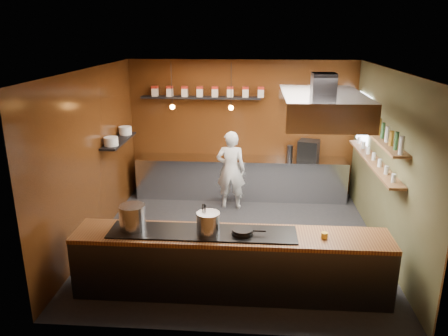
# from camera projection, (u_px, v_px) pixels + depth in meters

# --- Properties ---
(floor) EXTENTS (5.00, 5.00, 0.00)m
(floor) POSITION_uv_depth(u_px,v_px,m) (236.00, 240.00, 7.82)
(floor) COLOR black
(floor) RESTS_ON ground
(back_wall) EXTENTS (5.00, 0.00, 5.00)m
(back_wall) POSITION_uv_depth(u_px,v_px,m) (242.00, 128.00, 9.74)
(back_wall) COLOR #3D1E0B
(back_wall) RESTS_ON ground
(left_wall) EXTENTS (0.00, 5.00, 5.00)m
(left_wall) POSITION_uv_depth(u_px,v_px,m) (93.00, 157.00, 7.54)
(left_wall) COLOR #3D1E0B
(left_wall) RESTS_ON ground
(right_wall) EXTENTS (0.00, 5.00, 5.00)m
(right_wall) POSITION_uv_depth(u_px,v_px,m) (388.00, 164.00, 7.19)
(right_wall) COLOR #484729
(right_wall) RESTS_ON ground
(ceiling) EXTENTS (5.00, 5.00, 0.00)m
(ceiling) POSITION_uv_depth(u_px,v_px,m) (238.00, 70.00, 6.91)
(ceiling) COLOR silver
(ceiling) RESTS_ON back_wall
(window_pane) EXTENTS (0.00, 1.00, 1.00)m
(window_pane) POSITION_uv_depth(u_px,v_px,m) (364.00, 119.00, 8.69)
(window_pane) COLOR white
(window_pane) RESTS_ON right_wall
(prep_counter) EXTENTS (4.60, 0.65, 0.90)m
(prep_counter) POSITION_uv_depth(u_px,v_px,m) (241.00, 178.00, 9.75)
(prep_counter) COLOR silver
(prep_counter) RESTS_ON floor
(pass_counter) EXTENTS (4.40, 0.72, 0.94)m
(pass_counter) POSITION_uv_depth(u_px,v_px,m) (231.00, 263.00, 6.16)
(pass_counter) COLOR #38383D
(pass_counter) RESTS_ON floor
(tin_shelf) EXTENTS (2.60, 0.26, 0.04)m
(tin_shelf) POSITION_uv_depth(u_px,v_px,m) (201.00, 98.00, 9.46)
(tin_shelf) COLOR black
(tin_shelf) RESTS_ON back_wall
(plate_shelf) EXTENTS (0.30, 1.40, 0.04)m
(plate_shelf) POSITION_uv_depth(u_px,v_px,m) (119.00, 141.00, 8.47)
(plate_shelf) COLOR black
(plate_shelf) RESTS_ON left_wall
(bottle_shelf_upper) EXTENTS (0.26, 2.80, 0.04)m
(bottle_shelf_upper) POSITION_uv_depth(u_px,v_px,m) (376.00, 134.00, 7.36)
(bottle_shelf_upper) COLOR brown
(bottle_shelf_upper) RESTS_ON right_wall
(bottle_shelf_lower) EXTENTS (0.26, 2.80, 0.04)m
(bottle_shelf_lower) POSITION_uv_depth(u_px,v_px,m) (373.00, 161.00, 7.50)
(bottle_shelf_lower) COLOR brown
(bottle_shelf_lower) RESTS_ON right_wall
(extractor_hood) EXTENTS (1.20, 2.00, 0.72)m
(extractor_hood) POSITION_uv_depth(u_px,v_px,m) (322.00, 106.00, 6.59)
(extractor_hood) COLOR #38383D
(extractor_hood) RESTS_ON ceiling
(pendant_left) EXTENTS (0.10, 0.10, 0.95)m
(pendant_left) POSITION_uv_depth(u_px,v_px,m) (172.00, 105.00, 8.88)
(pendant_left) COLOR black
(pendant_left) RESTS_ON ceiling
(pendant_right) EXTENTS (0.10, 0.10, 0.95)m
(pendant_right) POSITION_uv_depth(u_px,v_px,m) (231.00, 105.00, 8.80)
(pendant_right) COLOR black
(pendant_right) RESTS_ON ceiling
(storage_tins) EXTENTS (2.43, 0.13, 0.22)m
(storage_tins) POSITION_uv_depth(u_px,v_px,m) (207.00, 92.00, 9.41)
(storage_tins) COLOR beige
(storage_tins) RESTS_ON tin_shelf
(plate_stacks) EXTENTS (0.26, 1.16, 0.16)m
(plate_stacks) POSITION_uv_depth(u_px,v_px,m) (118.00, 136.00, 8.44)
(plate_stacks) COLOR white
(plate_stacks) RESTS_ON plate_shelf
(bottles) EXTENTS (0.06, 2.66, 0.24)m
(bottles) POSITION_uv_depth(u_px,v_px,m) (377.00, 126.00, 7.32)
(bottles) COLOR silver
(bottles) RESTS_ON bottle_shelf_upper
(wine_glasses) EXTENTS (0.07, 2.37, 0.13)m
(wine_glasses) POSITION_uv_depth(u_px,v_px,m) (374.00, 156.00, 7.48)
(wine_glasses) COLOR silver
(wine_glasses) RESTS_ON bottle_shelf_lower
(stockpot_large) EXTENTS (0.44, 0.44, 0.36)m
(stockpot_large) POSITION_uv_depth(u_px,v_px,m) (132.00, 217.00, 6.07)
(stockpot_large) COLOR silver
(stockpot_large) RESTS_ON pass_counter
(stockpot_small) EXTENTS (0.32, 0.32, 0.30)m
(stockpot_small) POSITION_uv_depth(u_px,v_px,m) (208.00, 223.00, 5.95)
(stockpot_small) COLOR silver
(stockpot_small) RESTS_ON pass_counter
(utensil_crock) EXTENTS (0.15, 0.15, 0.16)m
(utensil_crock) POSITION_uv_depth(u_px,v_px,m) (204.00, 224.00, 6.08)
(utensil_crock) COLOR silver
(utensil_crock) RESTS_ON pass_counter
(frying_pan) EXTENTS (0.47, 0.30, 0.07)m
(frying_pan) POSITION_uv_depth(u_px,v_px,m) (243.00, 232.00, 5.96)
(frying_pan) COLOR black
(frying_pan) RESTS_ON pass_counter
(butter_jar) EXTENTS (0.12, 0.12, 0.08)m
(butter_jar) POSITION_uv_depth(u_px,v_px,m) (324.00, 235.00, 5.88)
(butter_jar) COLOR yellow
(butter_jar) RESTS_ON pass_counter
(espresso_machine) EXTENTS (0.52, 0.51, 0.42)m
(espresso_machine) POSITION_uv_depth(u_px,v_px,m) (308.00, 150.00, 9.49)
(espresso_machine) COLOR black
(espresso_machine) RESTS_ON prep_counter
(chef) EXTENTS (0.61, 0.41, 1.66)m
(chef) POSITION_uv_depth(u_px,v_px,m) (231.00, 170.00, 9.05)
(chef) COLOR silver
(chef) RESTS_ON floor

